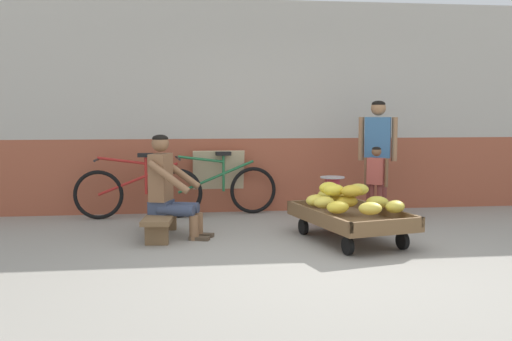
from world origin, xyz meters
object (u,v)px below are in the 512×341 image
(vendor_seated, at_px, (169,187))
(bicycle_far_left, at_px, (216,189))
(banana_cart, at_px, (350,219))
(bicycle_near_left, at_px, (138,192))
(customer_child, at_px, (376,176))
(plastic_crate, at_px, (332,212))
(sign_board, at_px, (218,181))
(low_bench, at_px, (161,219))
(weighing_scale, at_px, (332,188))
(shopping_bag, at_px, (350,223))
(customer_adult, at_px, (378,146))

(vendor_seated, relative_size, bicycle_far_left, 0.69)
(banana_cart, distance_m, bicycle_near_left, 2.88)
(customer_child, bearing_deg, plastic_crate, 172.89)
(plastic_crate, bearing_deg, sign_board, 142.61)
(banana_cart, relative_size, bicycle_near_left, 0.96)
(bicycle_far_left, bearing_deg, low_bench, -117.60)
(bicycle_near_left, bearing_deg, weighing_scale, -15.98)
(weighing_scale, relative_size, bicycle_far_left, 0.18)
(bicycle_near_left, bearing_deg, vendor_seated, -70.60)
(plastic_crate, height_order, bicycle_near_left, bicycle_near_left)
(low_bench, xyz_separation_m, weighing_scale, (2.07, 0.48, 0.25))
(banana_cart, xyz_separation_m, bicycle_near_left, (-2.35, 1.66, 0.11))
(banana_cart, xyz_separation_m, bicycle_far_left, (-1.33, 1.80, 0.11))
(vendor_seated, xyz_separation_m, shopping_bag, (2.05, -0.04, -0.45))
(weighing_scale, relative_size, sign_board, 0.35)
(bicycle_far_left, bearing_deg, sign_board, 77.23)
(banana_cart, height_order, vendor_seated, vendor_seated)
(low_bench, height_order, weighing_scale, weighing_scale)
(shopping_bag, bearing_deg, customer_child, 45.91)
(bicycle_near_left, height_order, bicycle_far_left, same)
(low_bench, xyz_separation_m, vendor_seated, (0.08, -0.03, 0.37))
(low_bench, distance_m, customer_adult, 2.94)
(plastic_crate, height_order, customer_adult, customer_adult)
(low_bench, distance_m, weighing_scale, 2.14)
(plastic_crate, height_order, bicycle_far_left, bicycle_far_left)
(vendor_seated, xyz_separation_m, customer_child, (2.52, 0.44, 0.03))
(sign_board, bearing_deg, shopping_bag, -48.13)
(sign_board, height_order, customer_adult, customer_adult)
(sign_board, relative_size, customer_adult, 0.57)
(plastic_crate, bearing_deg, customer_adult, 22.88)
(banana_cart, height_order, bicycle_near_left, bicycle_near_left)
(banana_cart, relative_size, low_bench, 1.42)
(shopping_bag, bearing_deg, weighing_scale, 97.02)
(bicycle_far_left, bearing_deg, vendor_seated, -114.20)
(vendor_seated, height_order, bicycle_far_left, vendor_seated)
(bicycle_far_left, bearing_deg, bicycle_near_left, -172.39)
(low_bench, height_order, plastic_crate, plastic_crate)
(bicycle_near_left, height_order, customer_adult, customer_adult)
(vendor_seated, distance_m, sign_board, 1.67)
(vendor_seated, relative_size, sign_board, 1.31)
(sign_board, relative_size, customer_child, 0.90)
(banana_cart, xyz_separation_m, sign_board, (-1.29, 2.00, 0.19))
(weighing_scale, xyz_separation_m, bicycle_near_left, (-2.41, 0.69, -0.10))
(banana_cart, xyz_separation_m, customer_adult, (0.72, 1.25, 0.71))
(vendor_seated, relative_size, customer_child, 1.18)
(weighing_scale, distance_m, bicycle_far_left, 1.62)
(customer_child, bearing_deg, banana_cart, -122.95)
(plastic_crate, xyz_separation_m, customer_adult, (0.67, 0.28, 0.80))
(plastic_crate, relative_size, shopping_bag, 1.50)
(bicycle_far_left, bearing_deg, customer_adult, -14.84)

